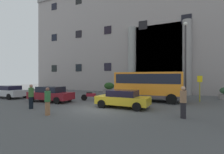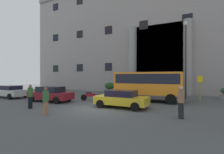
{
  "view_description": "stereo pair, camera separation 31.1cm",
  "coord_description": "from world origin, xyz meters",
  "px_view_note": "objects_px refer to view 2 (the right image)",
  "views": [
    {
      "loc": [
        6.33,
        -10.46,
        2.39
      ],
      "look_at": [
        -1.89,
        6.55,
        2.34
      ],
      "focal_mm": 26.32,
      "sensor_mm": 36.0,
      "label": 1
    },
    {
      "loc": [
        6.61,
        -10.32,
        2.39
      ],
      "look_at": [
        -1.89,
        6.55,
        2.34
      ],
      "focal_mm": 26.32,
      "sensor_mm": 36.0,
      "label": 2
    }
  ],
  "objects_px": {
    "parked_coupe_end": "(50,94)",
    "orange_minibus": "(148,84)",
    "hedge_planter_entrance_right": "(149,91)",
    "parked_sedan_far": "(121,99)",
    "pedestrian_man_crossing": "(46,101)",
    "white_taxi_kerbside": "(10,91)",
    "pedestrian_woman_dark_dress": "(30,96)",
    "scooter_by_planter": "(90,96)",
    "pedestrian_child_trailing": "(181,102)",
    "lamppost_plaza_centre": "(186,54)",
    "bus_stop_sign": "(200,86)",
    "hedge_planter_far_east": "(110,88)"
  },
  "relations": [
    {
      "from": "orange_minibus",
      "to": "bus_stop_sign",
      "type": "bearing_deg",
      "value": 17.24
    },
    {
      "from": "pedestrian_child_trailing",
      "to": "lamppost_plaza_centre",
      "type": "bearing_deg",
      "value": -141.2
    },
    {
      "from": "scooter_by_planter",
      "to": "pedestrian_man_crossing",
      "type": "bearing_deg",
      "value": -94.62
    },
    {
      "from": "hedge_planter_far_east",
      "to": "bus_stop_sign",
      "type": "bearing_deg",
      "value": -18.02
    },
    {
      "from": "scooter_by_planter",
      "to": "pedestrian_child_trailing",
      "type": "distance_m",
      "value": 9.21
    },
    {
      "from": "hedge_planter_far_east",
      "to": "scooter_by_planter",
      "type": "xyz_separation_m",
      "value": [
        1.81,
        -7.62,
        -0.28
      ]
    },
    {
      "from": "bus_stop_sign",
      "to": "white_taxi_kerbside",
      "type": "distance_m",
      "value": 20.05
    },
    {
      "from": "parked_sedan_far",
      "to": "pedestrian_woman_dark_dress",
      "type": "bearing_deg",
      "value": -150.62
    },
    {
      "from": "scooter_by_planter",
      "to": "hedge_planter_entrance_right",
      "type": "bearing_deg",
      "value": 46.74
    },
    {
      "from": "bus_stop_sign",
      "to": "scooter_by_planter",
      "type": "bearing_deg",
      "value": -158.11
    },
    {
      "from": "hedge_planter_entrance_right",
      "to": "parked_sedan_far",
      "type": "distance_m",
      "value": 9.02
    },
    {
      "from": "lamppost_plaza_centre",
      "to": "parked_coupe_end",
      "type": "bearing_deg",
      "value": -147.04
    },
    {
      "from": "hedge_planter_entrance_right",
      "to": "pedestrian_man_crossing",
      "type": "relative_size",
      "value": 1.05
    },
    {
      "from": "parked_sedan_far",
      "to": "parked_coupe_end",
      "type": "relative_size",
      "value": 0.92
    },
    {
      "from": "orange_minibus",
      "to": "white_taxi_kerbside",
      "type": "xyz_separation_m",
      "value": [
        -14.61,
        -4.47,
        -0.95
      ]
    },
    {
      "from": "pedestrian_child_trailing",
      "to": "pedestrian_man_crossing",
      "type": "bearing_deg",
      "value": -31.81
    },
    {
      "from": "white_taxi_kerbside",
      "to": "parked_coupe_end",
      "type": "relative_size",
      "value": 1.0
    },
    {
      "from": "white_taxi_kerbside",
      "to": "pedestrian_woman_dark_dress",
      "type": "bearing_deg",
      "value": -20.43
    },
    {
      "from": "orange_minibus",
      "to": "scooter_by_planter",
      "type": "relative_size",
      "value": 3.12
    },
    {
      "from": "scooter_by_planter",
      "to": "bus_stop_sign",
      "type": "bearing_deg",
      "value": 8.81
    },
    {
      "from": "orange_minibus",
      "to": "parked_coupe_end",
      "type": "xyz_separation_m",
      "value": [
        -8.26,
        -4.49,
        -0.94
      ]
    },
    {
      "from": "parked_coupe_end",
      "to": "pedestrian_woman_dark_dress",
      "type": "distance_m",
      "value": 3.42
    },
    {
      "from": "hedge_planter_entrance_right",
      "to": "lamppost_plaza_centre",
      "type": "xyz_separation_m",
      "value": [
        4.26,
        -1.84,
        4.09
      ]
    },
    {
      "from": "orange_minibus",
      "to": "hedge_planter_entrance_right",
      "type": "relative_size",
      "value": 3.54
    },
    {
      "from": "scooter_by_planter",
      "to": "orange_minibus",
      "type": "bearing_deg",
      "value": 10.99
    },
    {
      "from": "orange_minibus",
      "to": "pedestrian_man_crossing",
      "type": "distance_m",
      "value": 9.6
    },
    {
      "from": "orange_minibus",
      "to": "pedestrian_child_trailing",
      "type": "height_order",
      "value": "orange_minibus"
    },
    {
      "from": "parked_sedan_far",
      "to": "orange_minibus",
      "type": "bearing_deg",
      "value": 76.43
    },
    {
      "from": "parked_sedan_far",
      "to": "pedestrian_child_trailing",
      "type": "height_order",
      "value": "pedestrian_child_trailing"
    },
    {
      "from": "parked_sedan_far",
      "to": "pedestrian_woman_dark_dress",
      "type": "xyz_separation_m",
      "value": [
        -5.95,
        -3.4,
        0.22
      ]
    },
    {
      "from": "scooter_by_planter",
      "to": "pedestrian_woman_dark_dress",
      "type": "distance_m",
      "value": 5.62
    },
    {
      "from": "pedestrian_woman_dark_dress",
      "to": "lamppost_plaza_centre",
      "type": "xyz_separation_m",
      "value": [
        10.15,
        10.58,
        3.79
      ]
    },
    {
      "from": "bus_stop_sign",
      "to": "pedestrian_man_crossing",
      "type": "height_order",
      "value": "bus_stop_sign"
    },
    {
      "from": "hedge_planter_far_east",
      "to": "pedestrian_woman_dark_dress",
      "type": "relative_size",
      "value": 0.9
    },
    {
      "from": "parked_sedan_far",
      "to": "lamppost_plaza_centre",
      "type": "xyz_separation_m",
      "value": [
        4.2,
        7.18,
        4.01
      ]
    },
    {
      "from": "bus_stop_sign",
      "to": "pedestrian_woman_dark_dress",
      "type": "distance_m",
      "value": 14.69
    },
    {
      "from": "bus_stop_sign",
      "to": "parked_coupe_end",
      "type": "height_order",
      "value": "bus_stop_sign"
    },
    {
      "from": "white_taxi_kerbside",
      "to": "lamppost_plaza_centre",
      "type": "xyz_separation_m",
      "value": [
        17.82,
        7.42,
        3.99
      ]
    },
    {
      "from": "scooter_by_planter",
      "to": "lamppost_plaza_centre",
      "type": "height_order",
      "value": "lamppost_plaza_centre"
    },
    {
      "from": "bus_stop_sign",
      "to": "white_taxi_kerbside",
      "type": "relative_size",
      "value": 0.56
    },
    {
      "from": "white_taxi_kerbside",
      "to": "bus_stop_sign",
      "type": "bearing_deg",
      "value": 19.53
    },
    {
      "from": "pedestrian_man_crossing",
      "to": "parked_sedan_far",
      "type": "bearing_deg",
      "value": -81.41
    },
    {
      "from": "pedestrian_man_crossing",
      "to": "white_taxi_kerbside",
      "type": "bearing_deg",
      "value": 23.89
    },
    {
      "from": "bus_stop_sign",
      "to": "hedge_planter_far_east",
      "type": "xyz_separation_m",
      "value": [
        -11.48,
        3.73,
        -0.79
      ]
    },
    {
      "from": "pedestrian_man_crossing",
      "to": "pedestrian_child_trailing",
      "type": "height_order",
      "value": "pedestrian_child_trailing"
    },
    {
      "from": "scooter_by_planter",
      "to": "pedestrian_man_crossing",
      "type": "xyz_separation_m",
      "value": [
        0.93,
        -6.26,
        0.41
      ]
    },
    {
      "from": "pedestrian_man_crossing",
      "to": "orange_minibus",
      "type": "bearing_deg",
      "value": -70.89
    },
    {
      "from": "hedge_planter_entrance_right",
      "to": "hedge_planter_far_east",
      "type": "distance_m",
      "value": 5.97
    },
    {
      "from": "parked_coupe_end",
      "to": "orange_minibus",
      "type": "bearing_deg",
      "value": 25.12
    },
    {
      "from": "pedestrian_woman_dark_dress",
      "to": "bus_stop_sign",
      "type": "bearing_deg",
      "value": 0.68
    }
  ]
}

